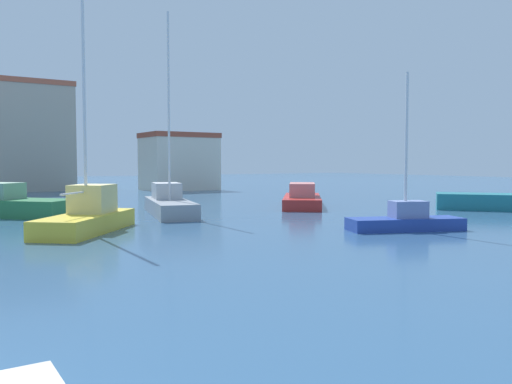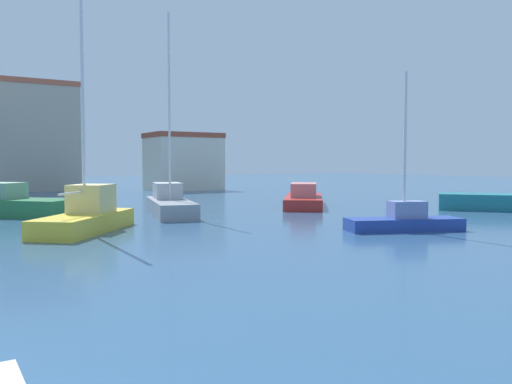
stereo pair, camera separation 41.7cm
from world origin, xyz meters
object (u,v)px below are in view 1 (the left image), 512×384
(motorboat_red_far_right, at_px, (302,198))
(sailboat_grey_outer_mooring, at_px, (169,203))
(motorboat_green_center_channel, at_px, (7,205))
(sailboat_yellow_inner_mooring, at_px, (88,215))
(sailboat_blue_far_left, at_px, (406,220))

(motorboat_red_far_right, height_order, sailboat_grey_outer_mooring, sailboat_grey_outer_mooring)
(sailboat_grey_outer_mooring, distance_m, motorboat_green_center_channel, 8.31)
(sailboat_yellow_inner_mooring, bearing_deg, motorboat_green_center_channel, 102.69)
(motorboat_red_far_right, relative_size, motorboat_green_center_channel, 1.06)
(sailboat_grey_outer_mooring, bearing_deg, motorboat_green_center_channel, 153.50)
(sailboat_yellow_inner_mooring, xyz_separation_m, sailboat_blue_far_left, (11.16, -6.61, -0.23))
(sailboat_blue_far_left, bearing_deg, sailboat_yellow_inner_mooring, 149.35)
(sailboat_grey_outer_mooring, bearing_deg, sailboat_yellow_inner_mooring, -139.67)
(motorboat_red_far_right, relative_size, sailboat_blue_far_left, 1.10)
(motorboat_red_far_right, xyz_separation_m, sailboat_blue_far_left, (-3.41, -11.31, -0.09))
(sailboat_grey_outer_mooring, height_order, sailboat_blue_far_left, sailboat_grey_outer_mooring)
(sailboat_yellow_inner_mooring, xyz_separation_m, motorboat_green_center_channel, (-1.90, 8.42, -0.07))
(sailboat_yellow_inner_mooring, distance_m, motorboat_green_center_channel, 8.63)
(sailboat_yellow_inner_mooring, height_order, motorboat_green_center_channel, sailboat_yellow_inner_mooring)
(motorboat_red_far_right, distance_m, sailboat_blue_far_left, 11.82)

